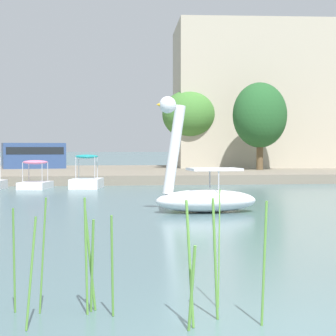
% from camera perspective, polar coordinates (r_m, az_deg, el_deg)
% --- Properties ---
extents(shore_bank_far, '(126.39, 22.05, 0.52)m').
position_cam_1_polar(shore_bank_far, '(46.83, -5.25, -0.44)').
color(shore_bank_far, slate).
rests_on(shore_bank_far, ground_plane).
extents(swan_boat, '(3.27, 1.60, 3.62)m').
position_cam_1_polar(swan_boat, '(20.81, 2.98, -2.06)').
color(swan_boat, white).
rests_on(swan_boat, ground_plane).
extents(pedal_boat_teal, '(1.83, 2.56, 1.70)m').
position_cam_1_polar(pedal_boat_teal, '(33.61, -7.00, -1.00)').
color(pedal_boat_teal, white).
rests_on(pedal_boat_teal, ground_plane).
extents(pedal_boat_pink, '(1.74, 2.32, 1.42)m').
position_cam_1_polar(pedal_boat_pink, '(33.46, -11.32, -0.99)').
color(pedal_boat_pink, white).
rests_on(pedal_boat_pink, ground_plane).
extents(tree_broadleaf_behind_dock, '(4.32, 4.11, 5.80)m').
position_cam_1_polar(tree_broadleaf_behind_dock, '(49.44, 1.83, 4.60)').
color(tree_broadleaf_behind_dock, '#4C3823').
rests_on(tree_broadleaf_behind_dock, shore_bank_far).
extents(tree_broadleaf_right, '(4.71, 4.40, 6.01)m').
position_cam_1_polar(tree_broadleaf_right, '(46.13, 7.90, 4.50)').
color(tree_broadleaf_right, brown).
rests_on(tree_broadleaf_right, shore_bank_far).
extents(parked_van, '(4.73, 2.53, 1.87)m').
position_cam_1_polar(parked_van, '(49.62, -11.46, 1.13)').
color(parked_van, navy).
rests_on(parked_van, shore_bank_far).
extents(apartment_block, '(15.73, 9.62, 11.19)m').
position_cam_1_polar(apartment_block, '(54.00, 8.81, 6.05)').
color(apartment_block, '#B2A893').
rests_on(apartment_block, shore_bank_far).
extents(reed_clump_foreground, '(2.90, 1.30, 1.49)m').
position_cam_1_polar(reed_clump_foreground, '(7.88, -3.13, -8.22)').
color(reed_clump_foreground, '#568E38').
rests_on(reed_clump_foreground, ground_plane).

